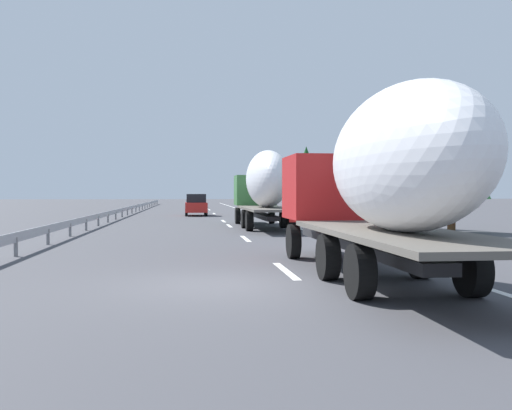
# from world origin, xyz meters

# --- Properties ---
(ground_plane) EXTENTS (260.00, 260.00, 0.00)m
(ground_plane) POSITION_xyz_m (40.00, 0.00, 0.00)
(ground_plane) COLOR #424247
(lane_stripe_0) EXTENTS (3.20, 0.20, 0.01)m
(lane_stripe_0) POSITION_xyz_m (2.00, -1.80, 0.00)
(lane_stripe_0) COLOR white
(lane_stripe_0) RESTS_ON ground_plane
(lane_stripe_1) EXTENTS (3.20, 0.20, 0.01)m
(lane_stripe_1) POSITION_xyz_m (12.16, -1.80, 0.00)
(lane_stripe_1) COLOR white
(lane_stripe_1) RESTS_ON ground_plane
(lane_stripe_2) EXTENTS (3.20, 0.20, 0.01)m
(lane_stripe_2) POSITION_xyz_m (21.80, -1.80, 0.00)
(lane_stripe_2) COLOR white
(lane_stripe_2) RESTS_ON ground_plane
(lane_stripe_3) EXTENTS (3.20, 0.20, 0.01)m
(lane_stripe_3) POSITION_xyz_m (27.48, -1.80, 0.00)
(lane_stripe_3) COLOR white
(lane_stripe_3) RESTS_ON ground_plane
(lane_stripe_4) EXTENTS (3.20, 0.20, 0.01)m
(lane_stripe_4) POSITION_xyz_m (41.95, -1.80, 0.00)
(lane_stripe_4) COLOR white
(lane_stripe_4) RESTS_ON ground_plane
(lane_stripe_5) EXTENTS (3.20, 0.20, 0.01)m
(lane_stripe_5) POSITION_xyz_m (54.09, -1.80, 0.00)
(lane_stripe_5) COLOR white
(lane_stripe_5) RESTS_ON ground_plane
(lane_stripe_6) EXTENTS (3.20, 0.20, 0.01)m
(lane_stripe_6) POSITION_xyz_m (58.38, -1.80, 0.00)
(lane_stripe_6) COLOR white
(lane_stripe_6) RESTS_ON ground_plane
(lane_stripe_7) EXTENTS (3.20, 0.20, 0.01)m
(lane_stripe_7) POSITION_xyz_m (60.06, -1.80, 0.00)
(lane_stripe_7) COLOR white
(lane_stripe_7) RESTS_ON ground_plane
(lane_stripe_8) EXTENTS (3.20, 0.20, 0.01)m
(lane_stripe_8) POSITION_xyz_m (77.41, -1.80, 0.00)
(lane_stripe_8) COLOR white
(lane_stripe_8) RESTS_ON ground_plane
(edge_line_right) EXTENTS (110.00, 0.20, 0.01)m
(edge_line_right) POSITION_xyz_m (45.00, -5.50, 0.00)
(edge_line_right) COLOR white
(edge_line_right) RESTS_ON ground_plane
(truck_lead) EXTENTS (12.73, 2.55, 4.28)m
(truck_lead) POSITION_xyz_m (19.50, -3.60, 2.43)
(truck_lead) COLOR #387038
(truck_lead) RESTS_ON ground_plane
(truck_trailing) EXTENTS (12.00, 2.55, 4.14)m
(truck_trailing) POSITION_xyz_m (0.10, -3.60, 2.38)
(truck_trailing) COLOR #B21919
(truck_trailing) RESTS_ON ground_plane
(car_silver_hatch) EXTENTS (4.34, 1.82, 1.81)m
(car_silver_hatch) POSITION_xyz_m (63.53, 0.03, 0.92)
(car_silver_hatch) COLOR #ADB2B7
(car_silver_hatch) RESTS_ON ground_plane
(car_red_compact) EXTENTS (4.39, 1.89, 1.89)m
(car_red_compact) POSITION_xyz_m (37.34, -0.03, 0.95)
(car_red_compact) COLOR red
(car_red_compact) RESTS_ON ground_plane
(road_sign) EXTENTS (0.10, 0.90, 3.13)m
(road_sign) POSITION_xyz_m (37.56, -6.70, 2.17)
(road_sign) COLOR gray
(road_sign) RESTS_ON ground_plane
(tree_0) EXTENTS (3.05, 3.05, 5.66)m
(tree_0) POSITION_xyz_m (47.94, -12.84, 3.58)
(tree_0) COLOR #472D19
(tree_0) RESTS_ON ground_plane
(tree_1) EXTENTS (2.99, 2.99, 6.84)m
(tree_1) POSITION_xyz_m (19.82, -10.10, 4.13)
(tree_1) COLOR #472D19
(tree_1) RESTS_ON ground_plane
(tree_2) EXTENTS (3.65, 3.65, 5.73)m
(tree_2) POSITION_xyz_m (14.51, -12.30, 3.70)
(tree_2) COLOR #472D19
(tree_2) RESTS_ON ground_plane
(tree_3) EXTENTS (3.10, 3.10, 6.06)m
(tree_3) POSITION_xyz_m (36.54, -9.62, 3.95)
(tree_3) COLOR #472D19
(tree_3) RESTS_ON ground_plane
(guardrail_median) EXTENTS (94.00, 0.10, 0.76)m
(guardrail_median) POSITION_xyz_m (43.00, 6.00, 0.58)
(guardrail_median) COLOR #9EA0A5
(guardrail_median) RESTS_ON ground_plane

